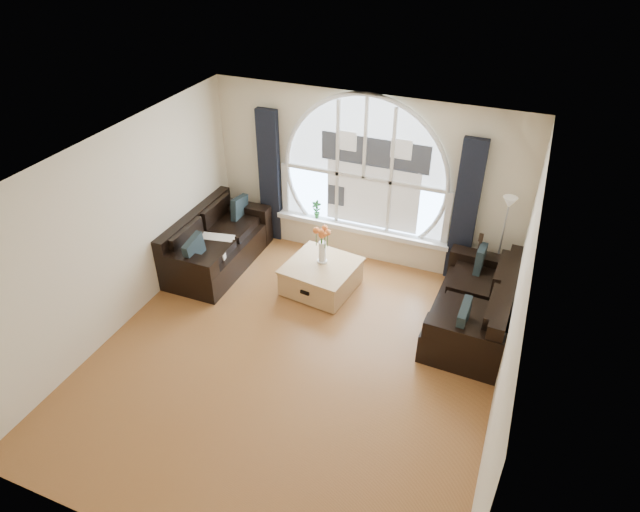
{
  "coord_description": "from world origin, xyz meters",
  "views": [
    {
      "loc": [
        2.28,
        -4.72,
        5.1
      ],
      "look_at": [
        0.0,
        0.9,
        1.05
      ],
      "focal_mm": 30.83,
      "sensor_mm": 36.0,
      "label": 1
    }
  ],
  "objects_px": {
    "floor_lamp": "(500,247)",
    "coffee_chest": "(321,276)",
    "sofa_left": "(217,243)",
    "guitar": "(477,261)",
    "sofa_right": "(473,304)",
    "vase_flowers": "(322,240)",
    "potted_plant": "(316,209)"
  },
  "relations": [
    {
      "from": "sofa_right",
      "to": "potted_plant",
      "type": "relative_size",
      "value": 6.4
    },
    {
      "from": "sofa_left",
      "to": "potted_plant",
      "type": "xyz_separation_m",
      "value": [
        1.26,
        1.11,
        0.3
      ]
    },
    {
      "from": "coffee_chest",
      "to": "floor_lamp",
      "type": "bearing_deg",
      "value": 28.39
    },
    {
      "from": "sofa_left",
      "to": "guitar",
      "type": "relative_size",
      "value": 1.85
    },
    {
      "from": "potted_plant",
      "to": "coffee_chest",
      "type": "bearing_deg",
      "value": -64.24
    },
    {
      "from": "coffee_chest",
      "to": "guitar",
      "type": "height_order",
      "value": "guitar"
    },
    {
      "from": "vase_flowers",
      "to": "sofa_left",
      "type": "bearing_deg",
      "value": -177.91
    },
    {
      "from": "guitar",
      "to": "floor_lamp",
      "type": "bearing_deg",
      "value": 17.93
    },
    {
      "from": "guitar",
      "to": "potted_plant",
      "type": "height_order",
      "value": "guitar"
    },
    {
      "from": "vase_flowers",
      "to": "potted_plant",
      "type": "xyz_separation_m",
      "value": [
        -0.53,
        1.05,
        -0.13
      ]
    },
    {
      "from": "coffee_chest",
      "to": "floor_lamp",
      "type": "height_order",
      "value": "floor_lamp"
    },
    {
      "from": "vase_flowers",
      "to": "potted_plant",
      "type": "distance_m",
      "value": 1.18
    },
    {
      "from": "sofa_left",
      "to": "sofa_right",
      "type": "bearing_deg",
      "value": -1.06
    },
    {
      "from": "sofa_left",
      "to": "guitar",
      "type": "xyz_separation_m",
      "value": [
        3.95,
        0.84,
        0.13
      ]
    },
    {
      "from": "coffee_chest",
      "to": "potted_plant",
      "type": "bearing_deg",
      "value": 123.2
    },
    {
      "from": "vase_flowers",
      "to": "floor_lamp",
      "type": "height_order",
      "value": "floor_lamp"
    },
    {
      "from": "sofa_right",
      "to": "vase_flowers",
      "type": "bearing_deg",
      "value": 179.3
    },
    {
      "from": "sofa_right",
      "to": "coffee_chest",
      "type": "height_order",
      "value": "sofa_right"
    },
    {
      "from": "coffee_chest",
      "to": "vase_flowers",
      "type": "xyz_separation_m",
      "value": [
        -0.01,
        0.07,
        0.59
      ]
    },
    {
      "from": "coffee_chest",
      "to": "potted_plant",
      "type": "relative_size",
      "value": 3.24
    },
    {
      "from": "sofa_right",
      "to": "potted_plant",
      "type": "bearing_deg",
      "value": 159.62
    },
    {
      "from": "coffee_chest",
      "to": "floor_lamp",
      "type": "xyz_separation_m",
      "value": [
        2.42,
        0.93,
        0.56
      ]
    },
    {
      "from": "sofa_left",
      "to": "guitar",
      "type": "bearing_deg",
      "value": 11.69
    },
    {
      "from": "floor_lamp",
      "to": "potted_plant",
      "type": "relative_size",
      "value": 5.22
    },
    {
      "from": "vase_flowers",
      "to": "guitar",
      "type": "bearing_deg",
      "value": 19.7
    },
    {
      "from": "guitar",
      "to": "coffee_chest",
      "type": "bearing_deg",
      "value": -157.05
    },
    {
      "from": "sofa_left",
      "to": "potted_plant",
      "type": "height_order",
      "value": "potted_plant"
    },
    {
      "from": "floor_lamp",
      "to": "guitar",
      "type": "distance_m",
      "value": 0.39
    },
    {
      "from": "sofa_right",
      "to": "guitar",
      "type": "xyz_separation_m",
      "value": [
        -0.1,
        0.89,
        0.13
      ]
    },
    {
      "from": "guitar",
      "to": "potted_plant",
      "type": "relative_size",
      "value": 3.46
    },
    {
      "from": "floor_lamp",
      "to": "coffee_chest",
      "type": "bearing_deg",
      "value": -159.05
    },
    {
      "from": "floor_lamp",
      "to": "guitar",
      "type": "height_order",
      "value": "floor_lamp"
    }
  ]
}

